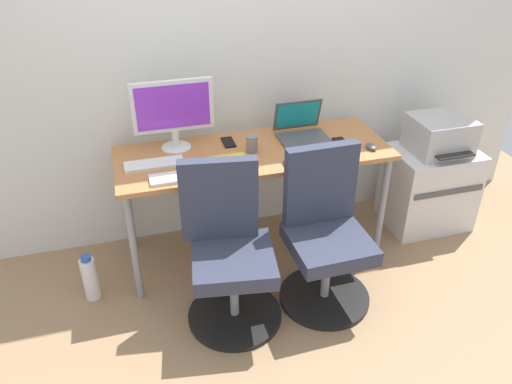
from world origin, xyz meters
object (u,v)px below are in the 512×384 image
object	(u,v)px
side_cabinet	(429,187)
open_laptop	(301,129)
office_chair_left	(229,253)
coffee_mug	(340,152)
water_bottle_on_floor	(90,278)
desktop_monitor	(173,110)
office_chair_right	(325,236)
printer	(439,135)

from	to	relation	value
side_cabinet	open_laptop	bearing A→B (deg)	172.54
office_chair_left	coffee_mug	distance (m)	0.88
water_bottle_on_floor	open_laptop	distance (m)	1.58
side_cabinet	desktop_monitor	size ratio (longest dim) A/B	1.22
office_chair_left	office_chair_right	distance (m)	0.57
printer	open_laptop	size ratio (longest dim) A/B	1.29
side_cabinet	coffee_mug	world-z (taller)	coffee_mug
open_laptop	coffee_mug	distance (m)	0.37
printer	desktop_monitor	bearing A→B (deg)	174.17
office_chair_left	water_bottle_on_floor	xyz separation A→B (m)	(-0.78, 0.34, -0.28)
side_cabinet	open_laptop	xyz separation A→B (m)	(-0.95, 0.12, 0.52)
office_chair_right	side_cabinet	size ratio (longest dim) A/B	1.60
desktop_monitor	coffee_mug	world-z (taller)	desktop_monitor
printer	water_bottle_on_floor	world-z (taller)	printer
printer	water_bottle_on_floor	bearing A→B (deg)	-176.02
water_bottle_on_floor	printer	bearing A→B (deg)	3.98
coffee_mug	desktop_monitor	bearing A→B (deg)	156.25
desktop_monitor	coffee_mug	distance (m)	1.01
office_chair_right	coffee_mug	xyz separation A→B (m)	(0.18, 0.28, 0.38)
open_laptop	desktop_monitor	bearing A→B (deg)	176.19
open_laptop	office_chair_left	bearing A→B (deg)	-135.36
office_chair_right	open_laptop	distance (m)	0.74
side_cabinet	coffee_mug	bearing A→B (deg)	-164.95
desktop_monitor	printer	bearing A→B (deg)	-5.83
open_laptop	water_bottle_on_floor	bearing A→B (deg)	-168.42
office_chair_left	office_chair_right	bearing A→B (deg)	0.07
office_chair_left	side_cabinet	size ratio (longest dim) A/B	1.60
side_cabinet	desktop_monitor	xyz separation A→B (m)	(-1.74, 0.18, 0.71)
water_bottle_on_floor	coffee_mug	world-z (taller)	coffee_mug
water_bottle_on_floor	coffee_mug	distance (m)	1.66
printer	desktop_monitor	xyz separation A→B (m)	(-1.74, 0.18, 0.30)
office_chair_left	open_laptop	world-z (taller)	open_laptop
open_laptop	coffee_mug	xyz separation A→B (m)	(0.11, -0.35, -0.01)
side_cabinet	printer	xyz separation A→B (m)	(-0.00, -0.00, 0.41)
coffee_mug	water_bottle_on_floor	bearing A→B (deg)	177.80
printer	office_chair_right	bearing A→B (deg)	-153.72
desktop_monitor	open_laptop	size ratio (longest dim) A/B	1.55
printer	open_laptop	world-z (taller)	open_laptop
water_bottle_on_floor	desktop_monitor	size ratio (longest dim) A/B	0.65
side_cabinet	desktop_monitor	world-z (taller)	desktop_monitor
desktop_monitor	coffee_mug	xyz separation A→B (m)	(0.91, -0.40, -0.20)
desktop_monitor	open_laptop	xyz separation A→B (m)	(0.79, -0.05, -0.20)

